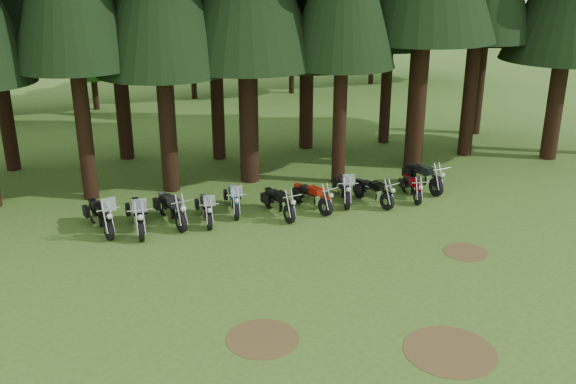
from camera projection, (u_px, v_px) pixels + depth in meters
name	position (u px, v px, depth m)	size (l,w,h in m)	color
ground	(341.00, 282.00, 18.34)	(120.00, 120.00, 0.00)	#365C1F
decid_3	(94.00, 34.00, 37.50)	(6.12, 5.95, 7.65)	black
decid_4	(196.00, 30.00, 40.59)	(5.93, 5.76, 7.41)	black
decid_6	(379.00, 10.00, 45.11)	(7.06, 6.86, 8.82)	black
dirt_patch_0	(263.00, 338.00, 15.62)	(1.80, 1.80, 0.01)	#4C3D1E
dirt_patch_1	(465.00, 252.00, 20.20)	(1.40, 1.40, 0.01)	#4C3D1E
dirt_patch_2	(450.00, 351.00, 15.12)	(2.20, 2.20, 0.01)	#4C3D1E
motorcycle_0	(101.00, 217.00, 21.58)	(0.82, 2.49, 1.57)	black
motorcycle_1	(138.00, 216.00, 21.60)	(0.47, 2.51, 1.58)	black
motorcycle_2	(172.00, 209.00, 22.24)	(0.61, 2.45, 1.00)	black
motorcycle_3	(206.00, 210.00, 22.39)	(0.48, 2.13, 1.34)	black
motorcycle_4	(234.00, 200.00, 23.23)	(0.60, 2.17, 1.36)	black
motorcycle_5	(279.00, 203.00, 22.93)	(0.47, 2.25, 0.92)	black
motorcycle_6	(311.00, 197.00, 23.48)	(0.83, 2.15, 0.90)	black
motorcycle_7	(344.00, 189.00, 24.22)	(0.90, 2.30, 1.46)	black
motorcycle_8	(373.00, 192.00, 24.03)	(0.70, 2.13, 0.88)	black
motorcycle_9	(412.00, 188.00, 24.59)	(0.49, 1.97, 0.81)	black
motorcycle_10	(423.00, 177.00, 25.53)	(0.46, 2.44, 0.99)	black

